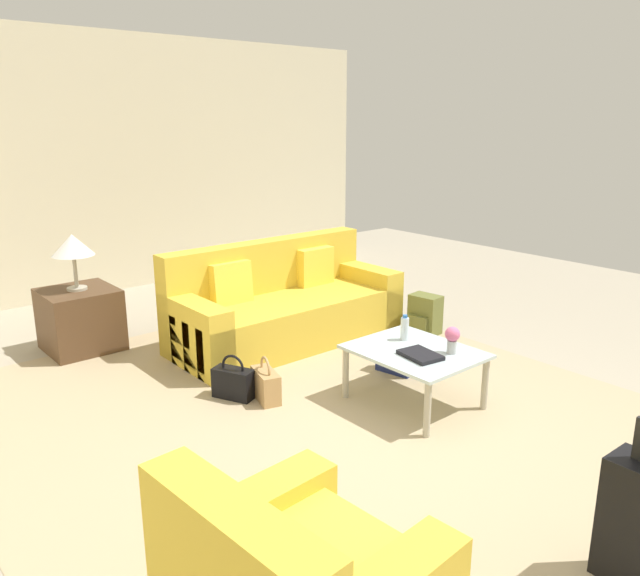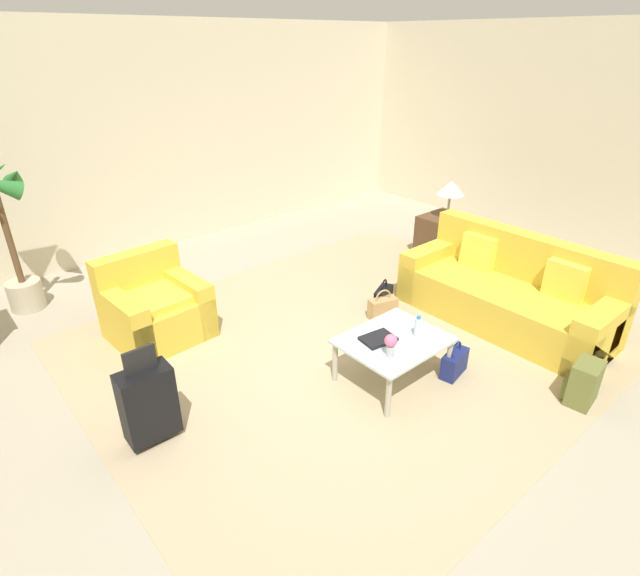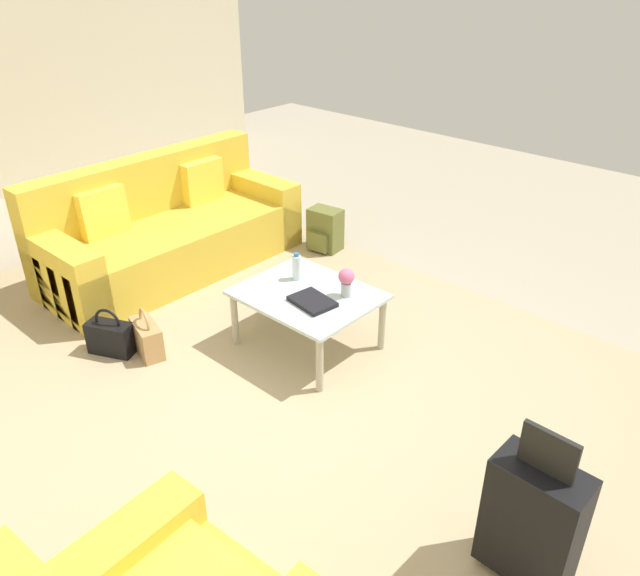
% 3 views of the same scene
% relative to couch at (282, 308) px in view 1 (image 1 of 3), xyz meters
% --- Properties ---
extents(ground_plane, '(12.00, 12.00, 0.00)m').
position_rel_couch_xyz_m(ground_plane, '(-2.20, 0.60, -0.31)').
color(ground_plane, '#A89E89').
extents(wall_right, '(0.12, 8.00, 3.10)m').
position_rel_couch_xyz_m(wall_right, '(2.86, 0.60, 1.24)').
color(wall_right, beige).
rests_on(wall_right, ground).
extents(area_rug, '(5.20, 4.40, 0.01)m').
position_rel_couch_xyz_m(area_rug, '(-1.60, 0.80, -0.31)').
color(area_rug, tan).
rests_on(area_rug, ground).
extents(couch, '(0.92, 2.26, 0.95)m').
position_rel_couch_xyz_m(couch, '(0.00, 0.00, 0.00)').
color(couch, gold).
rests_on(couch, ground).
extents(coffee_table, '(0.92, 0.75, 0.44)m').
position_rel_couch_xyz_m(coffee_table, '(-1.80, 0.10, 0.07)').
color(coffee_table, silver).
rests_on(coffee_table, ground).
extents(water_bottle, '(0.06, 0.06, 0.20)m').
position_rel_couch_xyz_m(water_bottle, '(-1.60, 0.00, 0.22)').
color(water_bottle, silver).
rests_on(water_bottle, coffee_table).
extents(coffee_table_book, '(0.32, 0.26, 0.03)m').
position_rel_couch_xyz_m(coffee_table_book, '(-1.92, 0.18, 0.14)').
color(coffee_table_book, black).
rests_on(coffee_table_book, coffee_table).
extents(flower_vase, '(0.11, 0.11, 0.21)m').
position_rel_couch_xyz_m(flower_vase, '(-2.02, -0.05, 0.24)').
color(flower_vase, '#B2B7BC').
rests_on(flower_vase, coffee_table).
extents(side_table, '(0.64, 0.64, 0.58)m').
position_rel_couch_xyz_m(side_table, '(1.00, 1.60, -0.03)').
color(side_table, '#513823').
rests_on(side_table, ground).
extents(table_lamp, '(0.38, 0.38, 0.52)m').
position_rel_couch_xyz_m(table_lamp, '(1.00, 1.60, 0.67)').
color(table_lamp, '#ADA899').
rests_on(table_lamp, side_table).
extents(handbag_tan, '(0.35, 0.22, 0.36)m').
position_rel_couch_xyz_m(handbag_tan, '(-1.03, 0.93, -0.19)').
color(handbag_tan, tan).
rests_on(handbag_tan, ground).
extents(handbag_navy, '(0.34, 0.20, 0.36)m').
position_rel_couch_xyz_m(handbag_navy, '(-1.30, -0.24, -0.19)').
color(handbag_navy, navy).
rests_on(handbag_navy, ground).
extents(handbag_black, '(0.35, 0.26, 0.36)m').
position_rel_couch_xyz_m(handbag_black, '(-0.84, 1.10, -0.19)').
color(handbag_black, black).
rests_on(handbag_black, ground).
extents(backpack_olive, '(0.32, 0.28, 0.40)m').
position_rel_couch_xyz_m(backpack_olive, '(-0.80, -1.19, -0.12)').
color(backpack_olive, olive).
rests_on(backpack_olive, ground).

